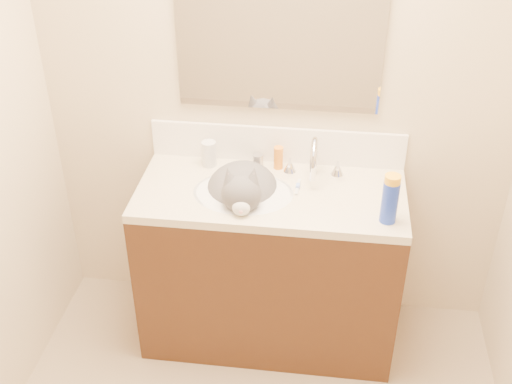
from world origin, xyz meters
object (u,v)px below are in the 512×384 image
(basin, at_px, (243,205))
(cat, at_px, (243,192))
(spray_can, at_px, (390,202))
(faucet, at_px, (314,161))
(vanity_cabinet, at_px, (270,269))
(pill_bottle, at_px, (209,154))
(amber_bottle, at_px, (278,158))
(silver_jar, at_px, (258,160))

(basin, relative_size, cat, 0.94)
(spray_can, bearing_deg, faucet, 136.84)
(vanity_cabinet, xyz_separation_m, basin, (-0.12, -0.03, 0.38))
(cat, height_order, pill_bottle, cat)
(basin, bearing_deg, amber_bottle, 60.03)
(basin, xyz_separation_m, pill_bottle, (-0.19, 0.22, 0.13))
(silver_jar, bearing_deg, spray_can, -32.65)
(vanity_cabinet, height_order, silver_jar, silver_jar)
(spray_can, bearing_deg, pill_bottle, 156.60)
(cat, xyz_separation_m, silver_jar, (0.04, 0.21, 0.05))
(vanity_cabinet, distance_m, spray_can, 0.76)
(vanity_cabinet, height_order, spray_can, spray_can)
(pill_bottle, xyz_separation_m, amber_bottle, (0.33, 0.02, -0.01))
(vanity_cabinet, bearing_deg, amber_bottle, 86.16)
(amber_bottle, relative_size, spray_can, 0.59)
(faucet, relative_size, cat, 0.59)
(basin, xyz_separation_m, faucet, (0.30, 0.17, 0.16))
(cat, bearing_deg, pill_bottle, 127.61)
(vanity_cabinet, bearing_deg, pill_bottle, 149.21)
(cat, bearing_deg, vanity_cabinet, -6.63)
(cat, distance_m, silver_jar, 0.22)
(faucet, relative_size, amber_bottle, 2.55)
(vanity_cabinet, height_order, basin, basin)
(vanity_cabinet, xyz_separation_m, amber_bottle, (0.01, 0.20, 0.50))
(basin, bearing_deg, cat, 103.05)
(pill_bottle, xyz_separation_m, spray_can, (0.82, -0.35, 0.03))
(basin, relative_size, faucet, 1.61)
(vanity_cabinet, relative_size, pill_bottle, 9.75)
(silver_jar, bearing_deg, faucet, -15.42)
(faucet, distance_m, amber_bottle, 0.18)
(silver_jar, relative_size, spray_can, 0.32)
(basin, height_order, amber_bottle, amber_bottle)
(pill_bottle, bearing_deg, vanity_cabinet, -30.79)
(faucet, bearing_deg, vanity_cabinet, -142.71)
(vanity_cabinet, relative_size, basin, 2.67)
(pill_bottle, height_order, silver_jar, pill_bottle)
(pill_bottle, height_order, spray_can, spray_can)
(basin, bearing_deg, silver_jar, 81.52)
(cat, bearing_deg, basin, -84.11)
(basin, bearing_deg, faucet, 29.12)
(faucet, height_order, spray_can, faucet)
(cat, xyz_separation_m, amber_bottle, (0.14, 0.20, 0.07))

